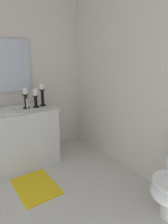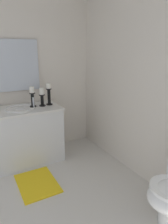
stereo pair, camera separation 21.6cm
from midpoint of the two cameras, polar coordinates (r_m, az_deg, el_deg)
floor at (r=2.30m, az=-10.23°, el=-26.61°), size 2.97×2.44×0.02m
wall_back at (r=2.45m, az=15.15°, el=8.27°), size 2.97×0.04×2.45m
wall_left at (r=3.12m, az=-23.21°, el=9.23°), size 0.04×2.44×2.45m
vanity_cabinet at (r=3.02m, az=-20.37°, el=-6.97°), size 0.58×1.09×0.80m
sink_basin at (r=2.90m, az=-21.07°, el=-0.40°), size 0.40×0.40×0.24m
mirror at (r=3.07m, az=-23.61°, el=11.60°), size 0.02×0.75×0.72m
candle_holder_tall at (r=2.98m, az=-13.61°, el=4.80°), size 0.09×0.09×0.31m
candle_holder_short at (r=2.93m, az=-15.47°, el=3.89°), size 0.09×0.09×0.26m
candle_holder_mid at (r=2.91m, az=-18.04°, el=3.87°), size 0.09×0.09×0.29m
bath_mat at (r=2.68m, az=-15.72°, el=-19.44°), size 0.60×0.44×0.02m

